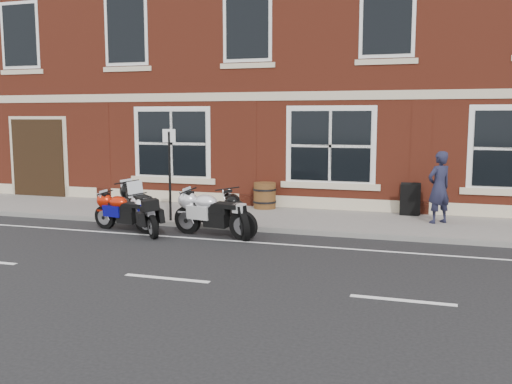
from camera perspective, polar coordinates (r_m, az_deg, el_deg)
ground at (r=12.85m, az=-2.93°, el=-5.07°), size 80.00×80.00×0.00m
sidewalk at (r=15.63m, az=0.91°, el=-2.58°), size 30.00×3.00×0.12m
kerb at (r=14.15m, az=-0.92°, el=-3.65°), size 30.00×0.16×0.12m
pub_building at (r=22.90m, az=6.53°, el=15.51°), size 24.00×12.00×12.00m
moto_touring_silver at (r=14.04m, az=-10.97°, el=-2.05°), size 1.36×1.44×1.23m
moto_sport_red at (r=14.41m, az=-12.97°, el=-1.85°), size 1.93×0.50×0.87m
moto_sport_black at (r=14.74m, az=-11.53°, el=-1.22°), size 1.82×1.66×1.04m
moto_sport_silver at (r=13.42m, az=-4.25°, el=-2.05°), size 2.21×0.56×1.00m
moto_naked_black at (r=13.67m, az=-1.89°, el=-1.94°), size 1.27×1.88×0.96m
pedestrian_left at (r=15.11m, az=17.84°, el=0.45°), size 0.79×0.77×1.83m
a_board_sign at (r=16.11m, az=15.17°, el=-0.72°), size 0.56×0.40×0.89m
barrel_planter at (r=16.79m, az=0.87°, el=-0.35°), size 0.69×0.69×0.76m
parking_sign at (r=14.87m, az=-8.63°, el=2.38°), size 0.33×0.08×2.37m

